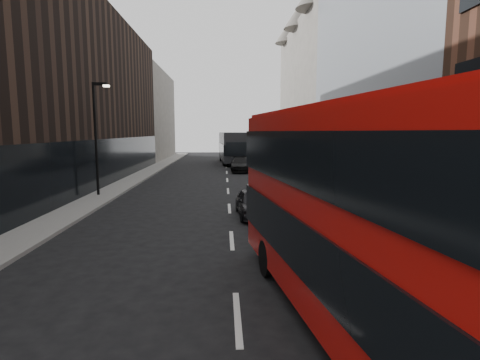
{
  "coord_description": "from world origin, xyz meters",
  "views": [
    {
      "loc": [
        -0.29,
        -5.91,
        4.13
      ],
      "look_at": [
        0.26,
        6.7,
        2.5
      ],
      "focal_mm": 28.0,
      "sensor_mm": 36.0,
      "label": 1
    }
  ],
  "objects": [
    {
      "name": "building_modern_block",
      "position": [
        11.47,
        21.0,
        9.9
      ],
      "size": [
        5.03,
        22.0,
        20.0
      ],
      "color": "#999EA3",
      "rests_on": "ground"
    },
    {
      "name": "red_bus",
      "position": [
        2.6,
        0.96,
        2.58
      ],
      "size": [
        4.27,
        11.74,
        4.65
      ],
      "rotation": [
        0.0,
        0.0,
        0.14
      ],
      "color": "#B70F0B",
      "rests_on": "ground"
    },
    {
      "name": "car_a",
      "position": [
        1.15,
        12.15,
        0.67
      ],
      "size": [
        1.79,
        3.99,
        1.33
      ],
      "primitive_type": "imported",
      "rotation": [
        0.0,
        0.0,
        0.06
      ],
      "color": "black",
      "rests_on": "ground"
    },
    {
      "name": "building_left_mid",
      "position": [
        -11.5,
        30.0,
        7.0
      ],
      "size": [
        5.0,
        24.0,
        14.0
      ],
      "primitive_type": "cube",
      "color": "black",
      "rests_on": "ground"
    },
    {
      "name": "sidewalk_left",
      "position": [
        -8.0,
        25.0,
        0.07
      ],
      "size": [
        2.0,
        80.0,
        0.15
      ],
      "primitive_type": "cube",
      "color": "slate",
      "rests_on": "ground"
    },
    {
      "name": "car_b",
      "position": [
        3.28,
        19.46,
        0.68
      ],
      "size": [
        1.93,
        4.27,
        1.36
      ],
      "primitive_type": "imported",
      "rotation": [
        0.0,
        0.0,
        -0.12
      ],
      "color": "gray",
      "rests_on": "ground"
    },
    {
      "name": "building_left_far",
      "position": [
        -11.5,
        52.0,
        6.5
      ],
      "size": [
        5.0,
        20.0,
        13.0
      ],
      "primitive_type": "cube",
      "color": "slate",
      "rests_on": "ground"
    },
    {
      "name": "grey_bus",
      "position": [
        0.8,
        43.34,
        2.17
      ],
      "size": [
        3.65,
        12.67,
        4.04
      ],
      "rotation": [
        0.0,
        0.0,
        0.06
      ],
      "color": "black",
      "rests_on": "ground"
    },
    {
      "name": "sidewalk_right",
      "position": [
        7.5,
        25.0,
        0.07
      ],
      "size": [
        3.0,
        80.0,
        0.15
      ],
      "primitive_type": "cube",
      "color": "slate",
      "rests_on": "ground"
    },
    {
      "name": "street_lamp",
      "position": [
        -8.22,
        18.0,
        4.18
      ],
      "size": [
        1.06,
        0.22,
        7.0
      ],
      "color": "black",
      "rests_on": "sidewalk_left"
    },
    {
      "name": "building_victorian",
      "position": [
        11.38,
        44.0,
        9.66
      ],
      "size": [
        6.5,
        24.0,
        21.0
      ],
      "color": "slate",
      "rests_on": "ground"
    },
    {
      "name": "car_c",
      "position": [
        1.46,
        32.78,
        0.74
      ],
      "size": [
        2.14,
        5.15,
        1.49
      ],
      "primitive_type": "imported",
      "rotation": [
        0.0,
        0.0,
        0.01
      ],
      "color": "black",
      "rests_on": "ground"
    }
  ]
}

